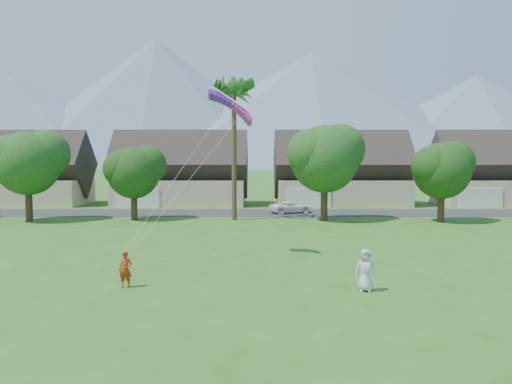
{
  "coord_description": "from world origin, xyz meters",
  "views": [
    {
      "loc": [
        0.07,
        -16.02,
        5.62
      ],
      "look_at": [
        0.0,
        10.0,
        3.8
      ],
      "focal_mm": 35.0,
      "sensor_mm": 36.0,
      "label": 1
    }
  ],
  "objects_px": {
    "watcher": "(365,270)",
    "parafoil_kite": "(233,105)",
    "parked_car": "(290,207)",
    "kite_flyer": "(125,270)"
  },
  "relations": [
    {
      "from": "kite_flyer",
      "to": "parked_car",
      "type": "bearing_deg",
      "value": 74.52
    },
    {
      "from": "kite_flyer",
      "to": "parked_car",
      "type": "relative_size",
      "value": 0.37
    },
    {
      "from": "watcher",
      "to": "parafoil_kite",
      "type": "xyz_separation_m",
      "value": [
        -5.91,
        7.31,
        7.64
      ]
    },
    {
      "from": "parked_car",
      "to": "watcher",
      "type": "bearing_deg",
      "value": 162.16
    },
    {
      "from": "watcher",
      "to": "parafoil_kite",
      "type": "relative_size",
      "value": 0.61
    },
    {
      "from": "parked_car",
      "to": "parafoil_kite",
      "type": "xyz_separation_m",
      "value": [
        -4.72,
        -22.1,
        7.95
      ]
    },
    {
      "from": "kite_flyer",
      "to": "parafoil_kite",
      "type": "distance_m",
      "value": 11.14
    },
    {
      "from": "watcher",
      "to": "parked_car",
      "type": "bearing_deg",
      "value": 98.88
    },
    {
      "from": "parked_car",
      "to": "parafoil_kite",
      "type": "distance_m",
      "value": 23.95
    },
    {
      "from": "watcher",
      "to": "parafoil_kite",
      "type": "bearing_deg",
      "value": 135.53
    }
  ]
}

